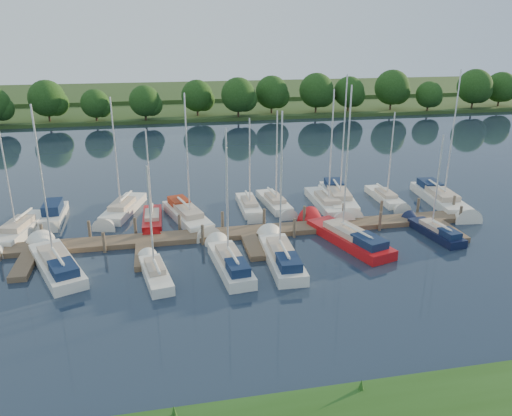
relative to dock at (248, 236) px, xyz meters
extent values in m
plane|color=#182131|center=(0.00, -7.31, -0.20)|extent=(260.00, 260.00, 0.00)
cube|color=brown|center=(0.00, 0.69, 0.00)|extent=(40.00, 2.00, 0.40)
cube|color=brown|center=(-16.00, -2.31, 0.00)|extent=(1.20, 4.00, 0.40)
cube|color=brown|center=(-8.00, -2.31, 0.00)|extent=(1.20, 4.00, 0.40)
cube|color=brown|center=(0.00, -2.31, 0.00)|extent=(1.20, 4.00, 0.40)
cube|color=brown|center=(8.00, -2.31, 0.00)|extent=(1.20, 4.00, 0.40)
cube|color=brown|center=(16.00, -2.31, 0.00)|extent=(1.20, 4.00, 0.40)
cylinder|color=#473D33|center=(-15.55, 1.99, 0.40)|extent=(0.24, 0.24, 2.00)
cylinder|color=#473D33|center=(-12.09, 1.99, 0.40)|extent=(0.24, 0.24, 2.00)
cylinder|color=#473D33|center=(-8.64, 1.99, 0.40)|extent=(0.24, 0.24, 2.00)
cylinder|color=#473D33|center=(-5.18, 1.99, 0.40)|extent=(0.24, 0.24, 2.00)
cylinder|color=#473D33|center=(-1.73, 1.99, 0.40)|extent=(0.24, 0.24, 2.00)
cylinder|color=#473D33|center=(1.73, 1.99, 0.40)|extent=(0.24, 0.24, 2.00)
cylinder|color=#473D33|center=(5.18, 1.99, 0.40)|extent=(0.24, 0.24, 2.00)
cylinder|color=#473D33|center=(8.64, 1.99, 0.40)|extent=(0.24, 0.24, 2.00)
cylinder|color=#473D33|center=(12.09, 1.99, 0.40)|extent=(0.24, 0.24, 2.00)
cylinder|color=#473D33|center=(15.55, 1.99, 0.40)|extent=(0.24, 0.24, 2.00)
cylinder|color=#473D33|center=(19.00, 1.99, 0.40)|extent=(0.24, 0.24, 2.00)
cylinder|color=#473D33|center=(-10.80, -0.61, 0.40)|extent=(0.24, 0.24, 2.00)
cylinder|color=#473D33|center=(-3.60, -0.61, 0.40)|extent=(0.24, 0.24, 2.00)
cylinder|color=#473D33|center=(3.60, -0.61, 0.40)|extent=(0.24, 0.24, 2.00)
cylinder|color=#473D33|center=(10.80, -0.61, 0.40)|extent=(0.24, 0.24, 2.00)
cylinder|color=#473D33|center=(18.00, -0.61, 0.40)|extent=(0.24, 0.24, 2.00)
cube|color=#263E18|center=(0.00, 67.69, 0.10)|extent=(180.00, 30.00, 0.60)
cube|color=#334C21|center=(0.00, 92.69, 0.50)|extent=(220.00, 40.00, 1.40)
sphere|color=#19380F|center=(-30.83, 53.52, 3.62)|extent=(4.59, 4.59, 4.59)
cylinder|color=#38281C|center=(-23.51, 53.24, 0.96)|extent=(0.36, 0.36, 2.31)
sphere|color=#19380F|center=(-23.51, 53.24, 3.78)|extent=(5.40, 5.40, 5.40)
sphere|color=#19380F|center=(-22.36, 53.44, 3.01)|extent=(3.85, 3.85, 3.85)
cylinder|color=#38281C|center=(-16.28, 54.78, 0.81)|extent=(0.36, 0.36, 2.03)
sphere|color=#19380F|center=(-16.28, 54.78, 3.29)|extent=(4.73, 4.73, 4.73)
sphere|color=#19380F|center=(-15.27, 54.98, 2.62)|extent=(3.38, 3.38, 3.38)
cylinder|color=#38281C|center=(-8.80, 54.37, 0.83)|extent=(0.36, 0.36, 2.06)
sphere|color=#19380F|center=(-8.80, 54.37, 3.35)|extent=(4.81, 4.81, 4.81)
sphere|color=#19380F|center=(-7.77, 54.57, 2.66)|extent=(3.44, 3.44, 3.44)
cylinder|color=#38281C|center=(0.44, 55.54, 0.85)|extent=(0.36, 0.36, 2.09)
sphere|color=#19380F|center=(0.44, 55.54, 3.40)|extent=(4.88, 4.88, 4.88)
sphere|color=#19380F|center=(1.48, 55.74, 2.71)|extent=(3.49, 3.49, 3.49)
cylinder|color=#38281C|center=(7.60, 53.12, 0.95)|extent=(0.36, 0.36, 2.30)
sphere|color=#19380F|center=(7.60, 53.12, 3.76)|extent=(5.37, 5.37, 5.37)
sphere|color=#19380F|center=(8.75, 53.32, 3.00)|extent=(3.83, 3.83, 3.83)
cylinder|color=#38281C|center=(14.79, 53.99, 1.23)|extent=(0.36, 0.36, 2.87)
sphere|color=#19380F|center=(14.79, 53.99, 4.74)|extent=(6.69, 6.69, 6.69)
sphere|color=#19380F|center=(16.23, 54.19, 3.78)|extent=(4.78, 4.78, 4.78)
cylinder|color=#38281C|center=(24.47, 54.71, 1.10)|extent=(0.36, 0.36, 2.61)
sphere|color=#19380F|center=(24.47, 54.71, 4.29)|extent=(6.08, 6.08, 6.08)
sphere|color=#19380F|center=(25.77, 54.91, 3.42)|extent=(4.34, 4.34, 4.34)
cylinder|color=#38281C|center=(30.54, 55.53, 0.92)|extent=(0.36, 0.36, 2.25)
sphere|color=#19380F|center=(30.54, 55.53, 3.67)|extent=(5.24, 5.24, 5.24)
sphere|color=#19380F|center=(31.67, 55.73, 2.92)|extent=(3.74, 3.74, 3.74)
cylinder|color=#38281C|center=(40.05, 55.45, 1.04)|extent=(0.36, 0.36, 2.49)
sphere|color=#19380F|center=(40.05, 55.45, 4.08)|extent=(5.80, 5.80, 5.80)
sphere|color=#19380F|center=(41.29, 55.65, 3.25)|extent=(4.14, 4.14, 4.14)
cylinder|color=#38281C|center=(47.33, 56.10, 0.82)|extent=(0.36, 0.36, 2.03)
sphere|color=#19380F|center=(47.33, 56.10, 3.30)|extent=(4.74, 4.74, 4.74)
sphere|color=#19380F|center=(48.34, 56.30, 2.62)|extent=(3.39, 3.39, 3.39)
cylinder|color=#38281C|center=(55.22, 54.93, 1.01)|extent=(0.36, 0.36, 2.42)
sphere|color=#19380F|center=(55.22, 54.93, 3.96)|extent=(5.64, 5.64, 5.64)
sphere|color=#19380F|center=(56.43, 55.13, 3.16)|extent=(4.03, 4.03, 4.03)
cylinder|color=#38281C|center=(63.02, 56.63, 0.80)|extent=(0.36, 0.36, 2.00)
sphere|color=#19380F|center=(63.02, 56.63, 3.24)|extent=(4.66, 4.66, 4.66)
sphere|color=#19380F|center=(64.02, 56.83, 2.57)|extent=(3.33, 3.33, 3.33)
cube|color=silver|center=(-17.70, 4.57, -0.05)|extent=(3.54, 7.36, 1.18)
cube|color=tan|center=(-17.78, 4.22, 0.71)|extent=(2.17, 3.45, 0.54)
cylinder|color=silver|center=(-17.86, 3.88, 5.34)|extent=(0.12, 0.12, 9.58)
cylinder|color=silver|center=(-17.54, 5.26, 1.14)|extent=(0.82, 3.13, 0.10)
cylinder|color=silver|center=(-17.54, 5.26, 1.14)|extent=(0.84, 2.81, 0.20)
cube|color=silver|center=(-15.70, 7.53, -0.05)|extent=(1.78, 5.29, 1.06)
cone|color=silver|center=(-15.68, 4.89, -0.05)|extent=(0.88, 1.59, 0.87)
cube|color=#122241|center=(-15.70, 7.53, 0.80)|extent=(1.42, 2.91, 0.95)
cube|color=silver|center=(-9.83, 8.06, -0.05)|extent=(3.98, 7.35, 1.10)
cone|color=silver|center=(-10.87, 4.67, -0.05)|extent=(1.68, 2.66, 0.99)
cube|color=tan|center=(-9.93, 7.72, 0.65)|extent=(2.36, 3.48, 0.50)
cylinder|color=silver|center=(-10.03, 7.38, 5.28)|extent=(0.12, 0.12, 9.56)
cylinder|color=silver|center=(-9.62, 8.74, 1.06)|extent=(1.03, 3.08, 0.10)
cylinder|color=silver|center=(-9.62, 8.74, 1.06)|extent=(1.03, 2.77, 0.20)
cube|color=red|center=(-7.33, 4.96, -0.05)|extent=(1.66, 5.55, 0.95)
cone|color=red|center=(-7.38, 2.20, -0.05)|extent=(0.81, 1.95, 0.77)
cube|color=tan|center=(-7.33, 4.69, 0.53)|extent=(1.21, 2.51, 0.43)
cylinder|color=silver|center=(-7.34, 4.41, 4.13)|extent=(0.12, 0.12, 7.45)
cylinder|color=silver|center=(-7.32, 5.51, 0.87)|extent=(0.15, 2.48, 0.10)
cylinder|color=silver|center=(-7.32, 5.51, 0.87)|extent=(0.24, 2.21, 0.20)
cube|color=silver|center=(-4.40, 4.75, -0.05)|extent=(4.01, 7.74, 1.23)
cone|color=silver|center=(-3.40, 1.16, -0.05)|extent=(1.70, 2.79, 1.04)
cube|color=tan|center=(-4.30, 4.39, 0.75)|extent=(2.41, 3.65, 0.56)
cube|color=maroon|center=(-4.96, 6.76, 0.86)|extent=(2.01, 2.55, 0.61)
cylinder|color=silver|center=(-4.20, 4.03, 5.61)|extent=(0.12, 0.12, 10.06)
cylinder|color=silver|center=(-4.60, 5.47, 1.19)|extent=(0.99, 3.26, 0.10)
cylinder|color=silver|center=(-4.60, 5.47, 1.19)|extent=(0.99, 2.93, 0.20)
cube|color=silver|center=(1.33, 6.71, -0.05)|extent=(1.69, 5.76, 0.97)
cone|color=silver|center=(1.29, 3.84, -0.05)|extent=(0.83, 2.02, 0.80)
cube|color=tan|center=(1.33, 6.42, 0.55)|extent=(1.24, 2.60, 0.44)
cylinder|color=silver|center=(1.32, 6.13, 4.29)|extent=(0.12, 0.12, 7.75)
cylinder|color=silver|center=(1.34, 7.28, 0.90)|extent=(0.13, 2.59, 0.10)
cylinder|color=silver|center=(1.34, 7.28, 0.90)|extent=(0.23, 2.30, 0.20)
cube|color=silver|center=(3.78, 7.09, -0.05)|extent=(2.24, 6.21, 1.02)
cone|color=silver|center=(4.05, 4.07, -0.05)|extent=(1.04, 2.20, 0.85)
cube|color=tan|center=(3.81, 6.79, 0.59)|extent=(1.51, 2.84, 0.46)
cylinder|color=silver|center=(3.84, 6.49, 4.56)|extent=(0.12, 0.12, 8.21)
cylinder|color=silver|center=(3.73, 7.70, 0.96)|extent=(0.34, 2.74, 0.10)
cylinder|color=silver|center=(3.73, 7.70, 0.96)|extent=(0.41, 2.44, 0.20)
cube|color=silver|center=(8.49, 6.07, -0.05)|extent=(2.22, 7.45, 1.12)
cone|color=silver|center=(8.42, 2.37, -0.05)|extent=(1.09, 2.61, 1.04)
cube|color=tan|center=(8.49, 5.70, 0.66)|extent=(1.62, 3.36, 0.51)
cylinder|color=silver|center=(8.48, 5.33, 5.51)|extent=(0.12, 0.12, 10.00)
cylinder|color=silver|center=(8.51, 6.81, 1.07)|extent=(0.17, 3.34, 0.10)
cylinder|color=silver|center=(8.51, 6.81, 1.07)|extent=(0.26, 2.97, 0.20)
cube|color=silver|center=(10.05, 7.04, -0.05)|extent=(3.54, 8.43, 1.24)
cone|color=silver|center=(9.41, 3.01, -0.05)|extent=(1.58, 3.00, 1.14)
cube|color=tan|center=(9.99, 6.64, 0.75)|extent=(2.27, 3.90, 0.56)
cube|color=#122241|center=(10.41, 9.30, 0.87)|extent=(1.97, 2.67, 0.62)
cylinder|color=silver|center=(9.93, 6.24, 6.10)|extent=(0.12, 0.12, 11.03)
cylinder|color=silver|center=(10.18, 7.85, 1.20)|extent=(0.67, 3.65, 0.10)
cylinder|color=silver|center=(10.18, 7.85, 1.20)|extent=(0.71, 3.26, 0.20)
cube|color=silver|center=(14.55, 6.57, -0.05)|extent=(1.71, 5.87, 0.94)
cone|color=silver|center=(14.52, 3.65, -0.05)|extent=(0.85, 2.06, 0.82)
cube|color=tan|center=(14.55, 6.28, 0.53)|extent=(1.26, 2.65, 0.43)
cylinder|color=silver|center=(14.55, 5.98, 4.35)|extent=(0.12, 0.12, 7.89)
cylinder|color=silver|center=(14.56, 7.15, 0.87)|extent=(0.13, 2.63, 0.10)
cylinder|color=silver|center=(14.56, 7.15, 0.87)|extent=(0.23, 2.34, 0.20)
cube|color=silver|center=(19.37, 4.86, -0.05)|extent=(3.25, 8.70, 1.26)
cone|color=silver|center=(18.93, 0.63, -0.05)|extent=(1.49, 3.08, 1.19)
cube|color=tan|center=(19.32, 4.43, 0.78)|extent=(2.17, 3.99, 0.57)
cube|color=#122241|center=(19.62, 7.22, 0.89)|extent=(1.92, 2.71, 0.63)
cylinder|color=silver|center=(19.28, 4.01, 6.34)|extent=(0.12, 0.12, 11.47)
cylinder|color=silver|center=(19.46, 5.70, 1.24)|extent=(0.50, 3.81, 0.10)
cylinder|color=silver|center=(19.46, 5.70, 1.24)|extent=(0.55, 3.40, 0.20)
cube|color=silver|center=(-13.73, -2.98, -0.05)|extent=(4.87, 7.91, 1.20)
cone|color=silver|center=(-15.17, 0.57, -0.05)|extent=(2.00, 2.89, 1.07)
cube|color=tan|center=(-13.88, -2.62, 0.73)|extent=(2.79, 3.80, 0.54)
cube|color=#122241|center=(-12.92, -4.97, 0.84)|extent=(2.26, 2.70, 0.60)
cylinder|color=silver|center=(-14.02, -2.27, 5.74)|extent=(0.12, 0.12, 10.35)
cylinder|color=silver|center=(-13.44, -3.69, 1.16)|extent=(1.39, 3.23, 0.10)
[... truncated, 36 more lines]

